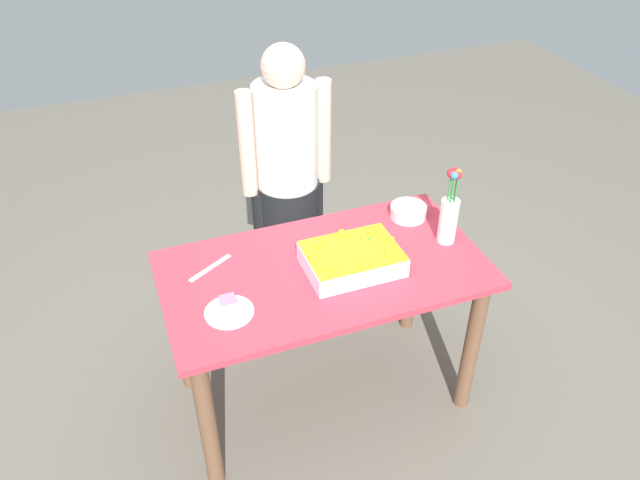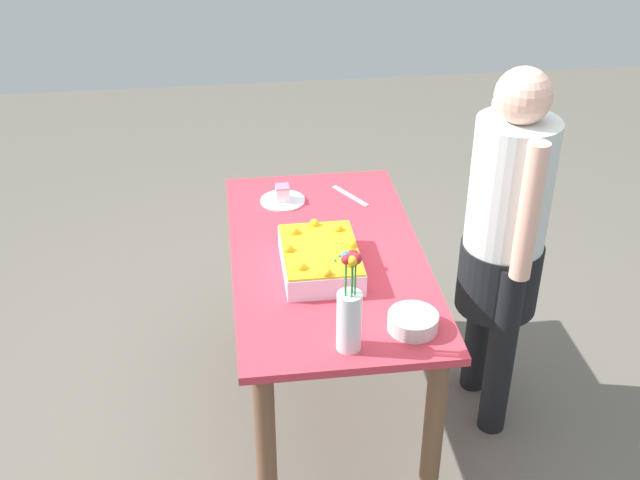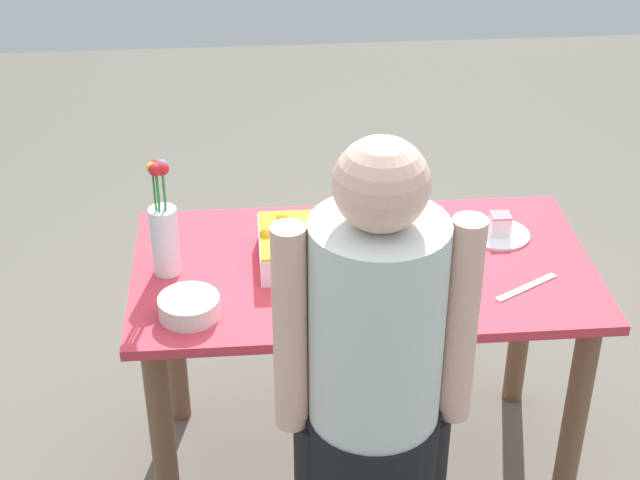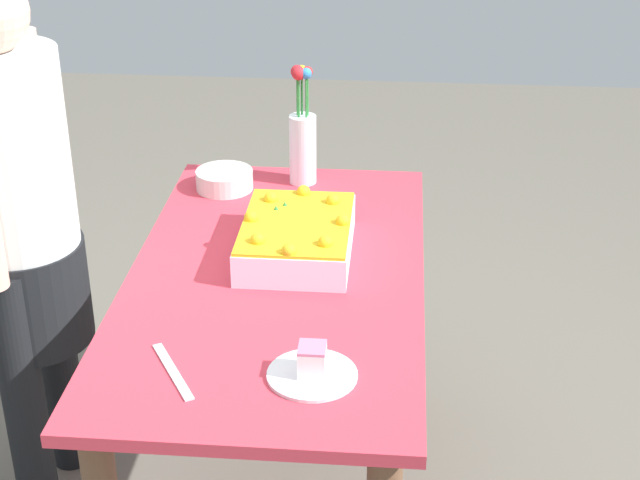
# 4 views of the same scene
# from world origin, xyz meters

# --- Properties ---
(ground_plane) EXTENTS (8.00, 8.00, 0.00)m
(ground_plane) POSITION_xyz_m (0.00, 0.00, 0.00)
(ground_plane) COLOR #656054
(dining_table) EXTENTS (1.33, 0.72, 0.78)m
(dining_table) POSITION_xyz_m (0.00, 0.00, 0.63)
(dining_table) COLOR #CD3645
(dining_table) RESTS_ON ground_plane
(sheet_cake) EXTENTS (0.38, 0.27, 0.11)m
(sheet_cake) POSITION_xyz_m (0.11, -0.04, 0.82)
(sheet_cake) COLOR white
(sheet_cake) RESTS_ON dining_table
(serving_plate_with_slice) EXTENTS (0.19, 0.19, 0.07)m
(serving_plate_with_slice) POSITION_xyz_m (-0.43, -0.13, 0.80)
(serving_plate_with_slice) COLOR white
(serving_plate_with_slice) RESTS_ON dining_table
(cake_knife) EXTENTS (0.20, 0.13, 0.00)m
(cake_knife) POSITION_xyz_m (-0.44, 0.16, 0.78)
(cake_knife) COLOR silver
(cake_knife) RESTS_ON dining_table
(flower_vase) EXTENTS (0.08, 0.08, 0.35)m
(flower_vase) POSITION_xyz_m (0.56, -0.01, 0.91)
(flower_vase) COLOR silver
(flower_vase) RESTS_ON dining_table
(fruit_bowl) EXTENTS (0.16, 0.16, 0.06)m
(fruit_bowl) POSITION_xyz_m (0.49, 0.21, 0.80)
(fruit_bowl) COLOR silver
(fruit_bowl) RESTS_ON dining_table
(person_standing) EXTENTS (0.45, 0.31, 1.49)m
(person_standing) POSITION_xyz_m (0.06, 0.66, 0.85)
(person_standing) COLOR black
(person_standing) RESTS_ON ground_plane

